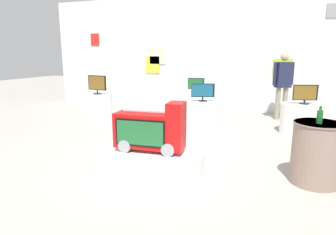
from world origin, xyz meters
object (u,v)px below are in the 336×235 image
at_px(tv_on_right_rear, 305,94).
at_px(tv_on_far_right, 196,84).
at_px(main_display_pedestal, 150,159).
at_px(bottle_on_side_table, 320,116).
at_px(display_pedestal_left_rear, 98,106).
at_px(display_pedestal_far_right, 196,103).
at_px(display_pedestal_center_rear, 202,116).
at_px(novelty_firetruck_tv, 151,131).
at_px(tv_on_left_rear, 97,84).
at_px(side_table_round, 316,153).
at_px(shopper_browsing_rear, 283,81).
at_px(tv_on_center_rear, 203,91).
at_px(display_pedestal_right_rear, 303,119).

height_order(tv_on_right_rear, tv_on_far_right, tv_on_right_rear).
distance_m(main_display_pedestal, bottle_on_side_table, 2.33).
relative_size(display_pedestal_left_rear, display_pedestal_far_right, 1.05).
bearing_deg(tv_on_far_right, tv_on_right_rear, -24.35).
height_order(display_pedestal_left_rear, display_pedestal_center_rear, same).
xyz_separation_m(novelty_firetruck_tv, tv_on_far_right, (-0.39, 4.01, 0.28)).
height_order(main_display_pedestal, display_pedestal_left_rear, display_pedestal_left_rear).
xyz_separation_m(main_display_pedestal, bottle_on_side_table, (2.19, 0.18, 0.76)).
bearing_deg(main_display_pedestal, display_pedestal_center_rear, 85.63).
bearing_deg(main_display_pedestal, tv_on_left_rear, 134.17).
xyz_separation_m(novelty_firetruck_tv, display_pedestal_center_rear, (0.17, 2.48, -0.24)).
xyz_separation_m(display_pedestal_center_rear, display_pedestal_far_right, (-0.55, 1.54, 0.00)).
relative_size(display_pedestal_far_right, bottle_on_side_table, 3.24).
bearing_deg(bottle_on_side_table, display_pedestal_far_right, 123.72).
relative_size(display_pedestal_center_rear, side_table_round, 0.96).
bearing_deg(tv_on_left_rear, side_table_round, -27.05).
xyz_separation_m(display_pedestal_center_rear, shopper_browsing_rear, (1.64, 1.74, 0.66)).
relative_size(tv_on_right_rear, tv_on_far_right, 1.09).
xyz_separation_m(tv_on_center_rear, display_pedestal_right_rear, (2.06, 0.36, -0.53)).
bearing_deg(tv_on_center_rear, tv_on_right_rear, 9.91).
height_order(display_pedestal_left_rear, tv_on_center_rear, tv_on_center_rear).
height_order(tv_on_center_rear, side_table_round, tv_on_center_rear).
xyz_separation_m(display_pedestal_right_rear, side_table_round, (-0.04, -2.59, 0.09)).
height_order(display_pedestal_far_right, tv_on_far_right, tv_on_far_right).
xyz_separation_m(display_pedestal_left_rear, tv_on_left_rear, (0.00, -0.00, 0.58)).
bearing_deg(tv_on_center_rear, tv_on_far_right, 109.77).
relative_size(tv_on_center_rear, display_pedestal_right_rear, 0.54).
height_order(display_pedestal_center_rear, tv_on_right_rear, tv_on_right_rear).
bearing_deg(novelty_firetruck_tv, tv_on_right_rear, 51.87).
bearing_deg(display_pedestal_center_rear, side_table_round, -47.87).
bearing_deg(shopper_browsing_rear, tv_on_far_right, -174.70).
height_order(tv_on_left_rear, shopper_browsing_rear, shopper_browsing_rear).
relative_size(tv_on_center_rear, bottle_on_side_table, 2.20).
bearing_deg(display_pedestal_left_rear, novelty_firetruck_tv, -45.70).
bearing_deg(display_pedestal_center_rear, tv_on_right_rear, 9.81).
height_order(display_pedestal_left_rear, side_table_round, side_table_round).
xyz_separation_m(display_pedestal_left_rear, display_pedestal_center_rear, (2.82, -0.25, 0.00)).
bearing_deg(shopper_browsing_rear, display_pedestal_right_rear, -73.35).
bearing_deg(tv_on_right_rear, bottle_on_side_table, -91.13).
distance_m(display_pedestal_left_rear, shopper_browsing_rear, 4.76).
bearing_deg(tv_on_far_right, bottle_on_side_table, -56.24).
xyz_separation_m(tv_on_left_rear, bottle_on_side_table, (4.83, -2.53, -0.00)).
relative_size(display_pedestal_center_rear, shopper_browsing_rear, 0.46).
xyz_separation_m(main_display_pedestal, tv_on_center_rear, (0.19, 2.47, 0.72)).
bearing_deg(tv_on_far_right, display_pedestal_far_right, 75.46).
bearing_deg(display_pedestal_right_rear, display_pedestal_far_right, 155.65).
xyz_separation_m(display_pedestal_center_rear, tv_on_center_rear, (-0.00, -0.00, 0.53)).
height_order(main_display_pedestal, display_pedestal_far_right, display_pedestal_far_right).
relative_size(novelty_firetruck_tv, display_pedestal_left_rear, 1.36).
distance_m(novelty_firetruck_tv, tv_on_left_rear, 3.82).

